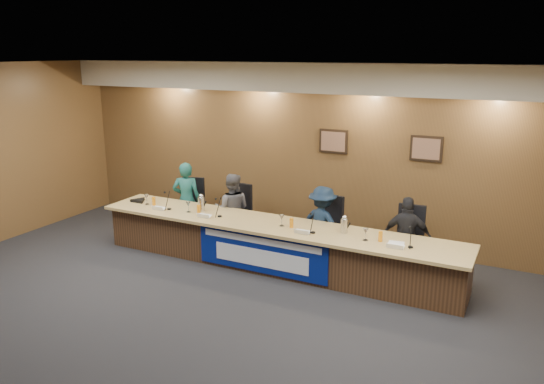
{
  "coord_description": "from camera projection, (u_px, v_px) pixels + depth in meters",
  "views": [
    {
      "loc": [
        3.57,
        -4.75,
        3.39
      ],
      "look_at": [
        -0.14,
        2.63,
        1.18
      ],
      "focal_mm": 35.0,
      "sensor_mm": 36.0,
      "label": 1
    }
  ],
  "objects": [
    {
      "name": "juice_glass_b",
      "position": [
        199.0,
        209.0,
        8.85
      ],
      "size": [
        0.06,
        0.06,
        0.15
      ],
      "primitive_type": "cylinder",
      "color": "orange",
      "rests_on": "dais_top"
    },
    {
      "name": "carafe_left",
      "position": [
        202.0,
        204.0,
        9.0
      ],
      "size": [
        0.12,
        0.12,
        0.23
      ],
      "primitive_type": "cylinder",
      "color": "silver",
      "rests_on": "dais_top"
    },
    {
      "name": "juice_glass_a",
      "position": [
        154.0,
        201.0,
        9.33
      ],
      "size": [
        0.06,
        0.06,
        0.15
      ],
      "primitive_type": "cylinder",
      "color": "orange",
      "rests_on": "dais_top"
    },
    {
      "name": "panelist_c",
      "position": [
        322.0,
        224.0,
        8.66
      ],
      "size": [
        0.9,
        0.62,
        1.28
      ],
      "primitive_type": "imported",
      "rotation": [
        0.0,
        0.0,
        2.96
      ],
      "color": "#0F1F33",
      "rests_on": "floor"
    },
    {
      "name": "juice_glass_d",
      "position": [
        380.0,
        236.0,
        7.56
      ],
      "size": [
        0.06,
        0.06,
        0.15
      ],
      "primitive_type": "cylinder",
      "color": "orange",
      "rests_on": "dais_top"
    },
    {
      "name": "microphone_d",
      "position": [
        410.0,
        247.0,
        7.33
      ],
      "size": [
        0.07,
        0.07,
        0.02
      ],
      "primitive_type": "cylinder",
      "color": "black",
      "rests_on": "dais_top"
    },
    {
      "name": "carafe_right",
      "position": [
        344.0,
        226.0,
        7.9
      ],
      "size": [
        0.11,
        0.11,
        0.22
      ],
      "primitive_type": "cylinder",
      "color": "silver",
      "rests_on": "dais_top"
    },
    {
      "name": "water_glass_c",
      "position": [
        282.0,
        220.0,
        8.22
      ],
      "size": [
        0.08,
        0.08,
        0.18
      ],
      "primitive_type": "cylinder",
      "color": "silver",
      "rests_on": "dais_top"
    },
    {
      "name": "banner_text_lower",
      "position": [
        261.0,
        258.0,
        8.15
      ],
      "size": [
        1.6,
        0.01,
        0.28
      ],
      "primitive_type": "cube",
      "color": "silver",
      "rests_on": "banner"
    },
    {
      "name": "office_chair_c",
      "position": [
        324.0,
        232.0,
        8.79
      ],
      "size": [
        0.6,
        0.6,
        0.08
      ],
      "primitive_type": "cube",
      "rotation": [
        0.0,
        0.0,
        -0.29
      ],
      "color": "black",
      "rests_on": "floor"
    },
    {
      "name": "panelist_a",
      "position": [
        187.0,
        200.0,
        9.81
      ],
      "size": [
        0.61,
        0.52,
        1.43
      ],
      "primitive_type": "imported",
      "rotation": [
        0.0,
        0.0,
        3.54
      ],
      "color": "#18504B",
      "rests_on": "floor"
    },
    {
      "name": "paper_stack",
      "position": [
        396.0,
        245.0,
        7.44
      ],
      "size": [
        0.26,
        0.33,
        0.01
      ],
      "primitive_type": "cube",
      "rotation": [
        0.0,
        0.0,
        0.14
      ],
      "color": "white",
      "rests_on": "dais_top"
    },
    {
      "name": "nameplate_b",
      "position": [
        203.0,
        215.0,
        8.62
      ],
      "size": [
        0.24,
        0.08,
        0.1
      ],
      "primitive_type": "cube",
      "rotation": [
        0.31,
        0.0,
        0.0
      ],
      "color": "white",
      "rests_on": "dais_top"
    },
    {
      "name": "juice_glass_c",
      "position": [
        291.0,
        223.0,
        8.15
      ],
      "size": [
        0.06,
        0.06,
        0.15
      ],
      "primitive_type": "cylinder",
      "color": "orange",
      "rests_on": "dais_top"
    },
    {
      "name": "nameplate_a",
      "position": [
        157.0,
        208.0,
        9.04
      ],
      "size": [
        0.24,
        0.08,
        0.1
      ],
      "primitive_type": "cube",
      "rotation": [
        0.31,
        0.0,
        0.0
      ],
      "color": "white",
      "rests_on": "dais_top"
    },
    {
      "name": "panelist_b",
      "position": [
        232.0,
        210.0,
        9.4
      ],
      "size": [
        0.78,
        0.69,
        1.31
      ],
      "primitive_type": "imported",
      "rotation": [
        0.0,
        0.0,
        3.51
      ],
      "color": "#535258",
      "rests_on": "floor"
    },
    {
      "name": "office_chair_b",
      "position": [
        235.0,
        218.0,
        9.54
      ],
      "size": [
        0.53,
        0.53,
        0.08
      ],
      "primitive_type": "cube",
      "rotation": [
        0.0,
        0.0,
        -0.11
      ],
      "color": "black",
      "rests_on": "floor"
    },
    {
      "name": "office_chair_a",
      "position": [
        190.0,
        211.0,
        9.96
      ],
      "size": [
        0.58,
        0.58,
        0.08
      ],
      "primitive_type": "cube",
      "rotation": [
        0.0,
        0.0,
        0.24
      ],
      "color": "black",
      "rests_on": "floor"
    },
    {
      "name": "water_glass_d",
      "position": [
        366.0,
        234.0,
        7.59
      ],
      "size": [
        0.08,
        0.08,
        0.18
      ],
      "primitive_type": "cylinder",
      "color": "silver",
      "rests_on": "dais_top"
    },
    {
      "name": "panelist_d",
      "position": [
        407.0,
        237.0,
        8.07
      ],
      "size": [
        0.78,
        0.41,
        1.27
      ],
      "primitive_type": "imported",
      "rotation": [
        0.0,
        0.0,
        3.28
      ],
      "color": "black",
      "rests_on": "floor"
    },
    {
      "name": "banner_text_upper",
      "position": [
        261.0,
        241.0,
        8.08
      ],
      "size": [
        2.0,
        0.01,
        0.1
      ],
      "primitive_type": "cube",
      "color": "silver",
      "rests_on": "banner"
    },
    {
      "name": "nameplate_c",
      "position": [
        301.0,
        232.0,
        7.85
      ],
      "size": [
        0.24,
        0.08,
        0.1
      ],
      "primitive_type": "cube",
      "rotation": [
        0.31,
        0.0,
        0.0
      ],
      "color": "white",
      "rests_on": "dais_top"
    },
    {
      "name": "wall_photo_right",
      "position": [
        426.0,
        149.0,
        8.61
      ],
      "size": [
        0.52,
        0.04,
        0.42
      ],
      "primitive_type": "cube",
      "color": "black",
      "rests_on": "wall_back"
    },
    {
      "name": "water_glass_b",
      "position": [
        188.0,
        207.0,
        8.93
      ],
      "size": [
        0.08,
        0.08,
        0.18
      ],
      "primitive_type": "cylinder",
      "color": "silver",
      "rests_on": "dais_top"
    },
    {
      "name": "dais_top",
      "position": [
        272.0,
        225.0,
        8.37
      ],
      "size": [
        6.1,
        0.95,
        0.05
      ],
      "primitive_type": "cube",
      "color": "tan",
      "rests_on": "dais_body"
    },
    {
      "name": "microphone_b",
      "position": [
        220.0,
        216.0,
        8.7
      ],
      "size": [
        0.07,
        0.07,
        0.02
      ],
      "primitive_type": "cylinder",
      "color": "black",
      "rests_on": "dais_top"
    },
    {
      "name": "microphone_a",
      "position": [
        169.0,
        209.0,
        9.09
      ],
      "size": [
        0.07,
        0.07,
        0.02
      ],
      "primitive_type": "cylinder",
      "color": "black",
      "rests_on": "dais_top"
    },
    {
      "name": "water_glass_a",
      "position": [
        147.0,
        200.0,
        9.38
      ],
      "size": [
        0.08,
        0.08,
        0.18
      ],
      "primitive_type": "cylinder",
      "color": "silver",
      "rests_on": "dais_top"
    },
    {
      "name": "office_chair_d",
      "position": [
        407.0,
        245.0,
        8.19
      ],
      "size": [
        0.5,
        0.5,
        0.08
      ],
      "primitive_type": "cube",
      "rotation": [
        0.0,
        0.0,
        0.04
      ],
      "color": "black",
      "rests_on": "floor"
    },
    {
      "name": "wall_photo_left",
      "position": [
        334.0,
        141.0,
        9.3
      ],
      "size": [
        0.52,
        0.04,
        0.42
      ],
      "primitive_type": "cube",
      "color": "black",
      "rests_on": "wall_back"
    },
    {
      "name": "nameplate_d",
      "position": [
        395.0,
        246.0,
        7.27
      ],
      "size": [
        0.24,
        0.08,
        0.1
      ],
      "primitive_type": "cube",
      "rotation": [
        0.31,
        0.0,
        0.0
      ],
      "color": "white",
      "rests_on": "dais_top"
    },
    {
      "name": "banner",
      "position": [
        261.0,
        253.0,
        8.14
      ],
      "size": [
        2.2,
        0.02,
        0.65
      ],
      "primitive_type": "cube",
      "color": "navy",
      "rests_on": "dais_body"
    },
    {
      "name": "wall_back",
      "position": [
        313.0,
        153.0,
        9.57
      ],
      "size": [
        10.0,
        0.04,
        3.2
      ],
      "primitive_type": "cube",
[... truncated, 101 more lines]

